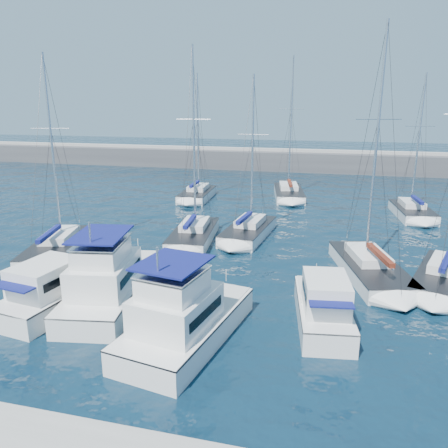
% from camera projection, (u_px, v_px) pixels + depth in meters
% --- Properties ---
extents(ground, '(220.00, 220.00, 0.00)m').
position_uv_depth(ground, '(230.00, 311.00, 23.50)').
color(ground, black).
rests_on(ground, ground).
extents(breakwater, '(160.00, 6.00, 4.45)m').
position_uv_depth(breakwater, '(303.00, 164.00, 71.79)').
color(breakwater, '#424244').
rests_on(breakwater, ground).
extents(motor_yacht_port_outer, '(3.89, 7.64, 3.20)m').
position_uv_depth(motor_yacht_port_outer, '(56.00, 292.00, 23.69)').
color(motor_yacht_port_outer, silver).
rests_on(motor_yacht_port_outer, ground).
extents(motor_yacht_port_inner, '(4.97, 10.19, 4.69)m').
position_uv_depth(motor_yacht_port_inner, '(110.00, 283.00, 24.35)').
color(motor_yacht_port_inner, silver).
rests_on(motor_yacht_port_inner, ground).
extents(motor_yacht_stbd_inner, '(4.91, 8.70, 4.69)m').
position_uv_depth(motor_yacht_stbd_inner, '(184.00, 320.00, 20.19)').
color(motor_yacht_stbd_inner, silver).
rests_on(motor_yacht_stbd_inner, ground).
extents(motor_yacht_stbd_outer, '(3.37, 6.73, 3.20)m').
position_uv_depth(motor_yacht_stbd_outer, '(323.00, 308.00, 21.76)').
color(motor_yacht_stbd_outer, silver).
rests_on(motor_yacht_stbd_outer, ground).
extents(sailboat_mid_a, '(5.12, 9.14, 14.50)m').
position_uv_depth(sailboat_mid_a, '(58.00, 247.00, 32.41)').
color(sailboat_mid_a, silver).
rests_on(sailboat_mid_a, ground).
extents(sailboat_mid_b, '(3.93, 8.23, 15.36)m').
position_uv_depth(sailboat_mid_b, '(194.00, 234.00, 35.41)').
color(sailboat_mid_b, silver).
rests_on(sailboat_mid_b, ground).
extents(sailboat_mid_c, '(3.71, 7.95, 13.32)m').
position_uv_depth(sailboat_mid_c, '(249.00, 231.00, 36.39)').
color(sailboat_mid_c, silver).
rests_on(sailboat_mid_c, ground).
extents(sailboat_mid_d, '(5.32, 9.20, 15.83)m').
position_uv_depth(sailboat_mid_d, '(370.00, 268.00, 28.22)').
color(sailboat_mid_d, silver).
rests_on(sailboat_mid_d, ground).
extents(sailboat_mid_e, '(5.37, 8.19, 16.37)m').
position_uv_depth(sailboat_mid_e, '(445.00, 277.00, 26.68)').
color(sailboat_mid_e, silver).
rests_on(sailboat_mid_e, ground).
extents(sailboat_back_a, '(3.47, 7.57, 14.29)m').
position_uv_depth(sailboat_back_a, '(197.00, 194.00, 50.75)').
color(sailboat_back_a, silver).
rests_on(sailboat_back_a, ground).
extents(sailboat_back_b, '(4.59, 9.09, 16.22)m').
position_uv_depth(sailboat_back_b, '(289.00, 193.00, 51.52)').
color(sailboat_back_b, silver).
rests_on(sailboat_back_b, ground).
extents(sailboat_back_c, '(3.79, 7.49, 13.84)m').
position_uv_depth(sailboat_back_c, '(412.00, 211.00, 42.80)').
color(sailboat_back_c, silver).
rests_on(sailboat_back_c, ground).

